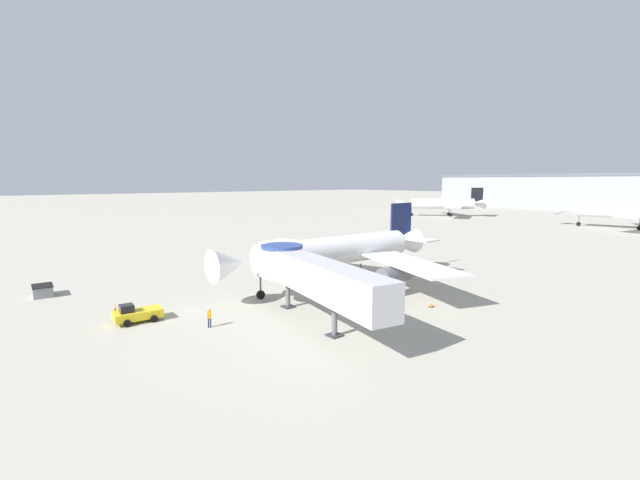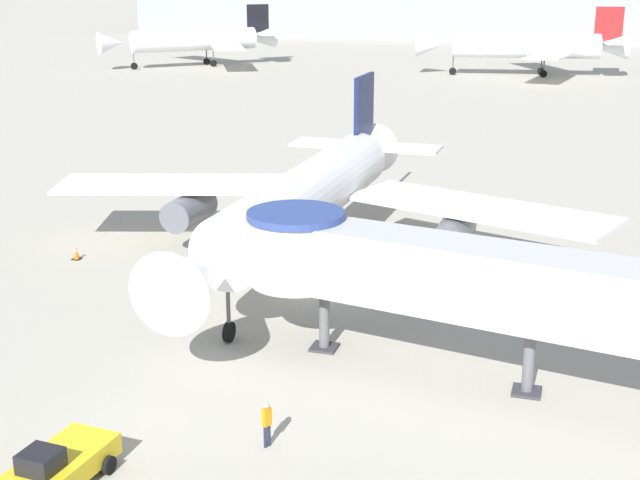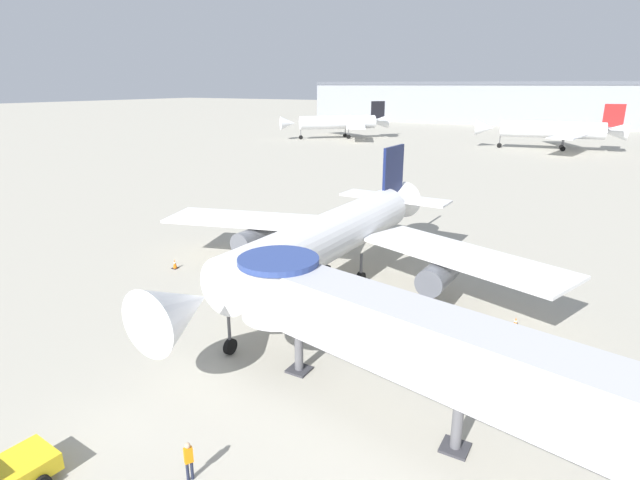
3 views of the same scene
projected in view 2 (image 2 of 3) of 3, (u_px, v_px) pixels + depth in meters
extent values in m
plane|color=#A8A393|center=(316.00, 290.00, 44.86)|extent=(800.00, 800.00, 0.00)
cylinder|color=white|center=(305.00, 197.00, 46.69)|extent=(3.82, 20.84, 3.32)
cone|color=white|center=(191.00, 279.00, 34.39)|extent=(3.41, 3.73, 3.32)
cone|color=white|center=(364.00, 155.00, 57.17)|extent=(3.44, 5.06, 3.32)
cube|color=white|center=(180.00, 184.00, 52.04)|extent=(14.92, 8.55, 0.22)
cube|color=white|center=(480.00, 208.00, 46.80)|extent=(14.92, 9.14, 0.22)
cube|color=#141E4C|center=(364.00, 109.00, 56.07)|extent=(0.33, 3.83, 4.31)
cube|color=white|center=(366.00, 146.00, 57.23)|extent=(9.69, 2.91, 0.18)
cylinder|color=#565960|center=(189.00, 210.00, 50.91)|extent=(1.92, 3.86, 1.83)
cylinder|color=#565960|center=(453.00, 234.00, 46.35)|extent=(1.92, 3.86, 1.83)
cylinder|color=#4C4C51|center=(228.00, 311.00, 38.23)|extent=(0.18, 0.18, 1.91)
cylinder|color=black|center=(229.00, 332.00, 38.51)|extent=(0.28, 0.91, 0.90)
cylinder|color=#4C4C51|center=(296.00, 229.00, 50.25)|extent=(0.22, 0.22, 1.91)
cylinder|color=black|center=(296.00, 245.00, 50.53)|extent=(0.42, 0.91, 0.90)
cylinder|color=#4C4C51|center=(346.00, 234.00, 49.36)|extent=(0.22, 0.22, 1.91)
cylinder|color=black|center=(346.00, 250.00, 49.64)|extent=(0.42, 0.91, 0.90)
cube|color=#B7B7BC|center=(490.00, 283.00, 33.49)|extent=(17.00, 5.85, 2.80)
cylinder|color=#B7B7BC|center=(296.00, 251.00, 37.29)|extent=(3.90, 3.90, 2.80)
cylinder|color=navy|center=(296.00, 215.00, 36.84)|extent=(4.10, 4.09, 0.30)
cylinder|color=#56565B|center=(324.00, 318.00, 37.50)|extent=(0.44, 0.44, 2.78)
cube|color=#333338|center=(324.00, 347.00, 37.89)|extent=(1.10, 1.10, 0.12)
cylinder|color=#56565B|center=(529.00, 359.00, 33.55)|extent=(0.44, 0.44, 2.78)
cube|color=#333338|center=(527.00, 391.00, 33.94)|extent=(1.10, 1.10, 0.12)
cube|color=yellow|center=(61.00, 466.00, 27.74)|extent=(2.20, 4.03, 0.70)
cube|color=black|center=(41.00, 461.00, 26.77)|extent=(1.22, 1.18, 0.63)
cylinder|color=black|center=(58.00, 453.00, 29.13)|extent=(0.35, 0.63, 0.61)
cylinder|color=black|center=(108.00, 465.00, 28.45)|extent=(0.35, 0.63, 0.61)
cube|color=black|center=(77.00, 259.00, 49.56)|extent=(0.47, 0.47, 0.04)
cone|color=orange|center=(76.00, 252.00, 49.44)|extent=(0.32, 0.32, 0.73)
cylinder|color=white|center=(76.00, 251.00, 49.42)|extent=(0.18, 0.18, 0.09)
cube|color=black|center=(550.00, 287.00, 45.16)|extent=(0.42, 0.42, 0.04)
cone|color=orange|center=(551.00, 281.00, 45.06)|extent=(0.29, 0.29, 0.66)
cylinder|color=white|center=(551.00, 279.00, 45.04)|extent=(0.16, 0.16, 0.08)
cylinder|color=#1E2338|center=(265.00, 437.00, 29.99)|extent=(0.12, 0.12, 0.80)
cylinder|color=#1E2338|center=(269.00, 435.00, 30.10)|extent=(0.12, 0.12, 0.80)
cube|color=orange|center=(267.00, 417.00, 29.83)|extent=(0.31, 0.36, 0.63)
sphere|color=tan|center=(267.00, 406.00, 29.71)|extent=(0.22, 0.22, 0.22)
cylinder|color=silver|center=(194.00, 40.00, 145.85)|extent=(17.45, 17.04, 3.52)
cone|color=silver|center=(111.00, 43.00, 139.84)|extent=(5.22, 5.22, 3.52)
cone|color=silver|center=(260.00, 37.00, 150.95)|extent=(6.23, 6.19, 3.52)
cube|color=silver|center=(193.00, 40.00, 154.02)|extent=(13.39, 10.16, 0.22)
cube|color=silver|center=(227.00, 47.00, 140.29)|extent=(9.85, 13.44, 0.22)
cube|color=black|center=(258.00, 18.00, 149.91)|extent=(2.97, 2.88, 4.57)
cube|color=silver|center=(261.00, 34.00, 150.89)|extent=(7.93, 8.07, 0.18)
cylinder|color=#4C4C51|center=(134.00, 60.00, 142.17)|extent=(0.18, 0.18, 2.02)
cylinder|color=black|center=(134.00, 66.00, 142.47)|extent=(0.97, 0.95, 1.10)
cylinder|color=#4C4C51|center=(207.00, 55.00, 149.15)|extent=(0.22, 0.22, 2.02)
cylinder|color=black|center=(207.00, 62.00, 149.44)|extent=(1.07, 1.05, 1.10)
cylinder|color=#4C4C51|center=(213.00, 57.00, 146.46)|extent=(0.22, 0.22, 2.02)
cylinder|color=black|center=(213.00, 63.00, 146.75)|extent=(1.07, 1.05, 1.10)
cylinder|color=silver|center=(526.00, 46.00, 132.89)|extent=(21.87, 7.10, 3.67)
cone|color=silver|center=(429.00, 44.00, 134.70)|extent=(4.58, 4.28, 3.67)
cone|color=silver|center=(609.00, 46.00, 131.37)|extent=(6.03, 4.51, 3.67)
cube|color=silver|center=(538.00, 45.00, 140.71)|extent=(10.44, 13.95, 0.22)
cube|color=silver|center=(550.00, 55.00, 124.78)|extent=(6.91, 13.74, 0.22)
cube|color=#B21E1E|center=(609.00, 23.00, 130.44)|extent=(4.03, 0.89, 4.78)
cube|color=silver|center=(611.00, 42.00, 131.14)|extent=(4.23, 9.27, 0.18)
cylinder|color=#4C4C51|center=(453.00, 64.00, 135.08)|extent=(0.18, 0.18, 2.11)
cylinder|color=black|center=(453.00, 71.00, 135.39)|extent=(1.13, 0.43, 1.10)
cylinder|color=#4C4C51|center=(541.00, 64.00, 134.96)|extent=(0.22, 0.22, 2.11)
cylinder|color=black|center=(541.00, 71.00, 135.27)|extent=(1.15, 0.57, 1.10)
cylinder|color=#4C4C51|center=(544.00, 67.00, 131.83)|extent=(0.22, 0.22, 2.11)
cylinder|color=black|center=(543.00, 74.00, 132.14)|extent=(1.15, 0.57, 1.10)
cube|color=gray|center=(494.00, 7.00, 205.96)|extent=(171.50, 23.38, 13.95)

